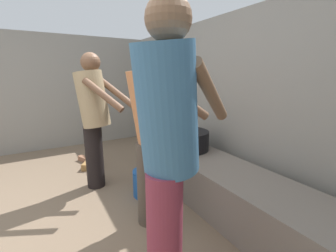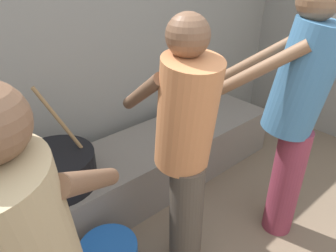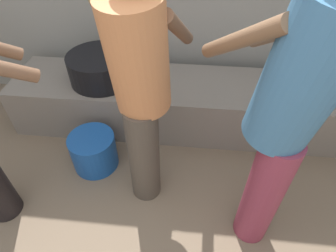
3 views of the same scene
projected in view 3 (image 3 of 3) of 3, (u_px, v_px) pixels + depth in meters
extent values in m
cube|color=slate|center=(177.00, 104.00, 2.40)|extent=(2.73, 0.60, 0.43)
cylinder|color=black|center=(101.00, 68.00, 2.22)|extent=(0.51, 0.51, 0.22)
cylinder|color=#937047|center=(105.00, 31.00, 2.00)|extent=(0.25, 0.11, 0.51)
cylinder|color=#8C3347|center=(263.00, 193.00, 1.53)|extent=(0.20, 0.20, 0.81)
cylinder|color=teal|center=(303.00, 78.00, 1.05)|extent=(0.45, 0.49, 0.69)
cylinder|color=brown|center=(292.00, 28.00, 1.20)|extent=(0.30, 0.46, 0.37)
cylinder|color=brown|center=(239.00, 40.00, 1.12)|extent=(0.30, 0.46, 0.37)
cylinder|color=#4C4238|center=(144.00, 155.00, 1.77)|extent=(0.20, 0.20, 0.74)
cylinder|color=#D17F4C|center=(138.00, 58.00, 1.33)|extent=(0.37, 0.43, 0.64)
cylinder|color=brown|center=(178.00, 29.00, 1.41)|extent=(0.16, 0.46, 0.35)
cylinder|color=brown|center=(129.00, 22.00, 1.47)|extent=(0.16, 0.46, 0.35)
cylinder|color=#194C99|center=(94.00, 151.00, 2.10)|extent=(0.34, 0.34, 0.28)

